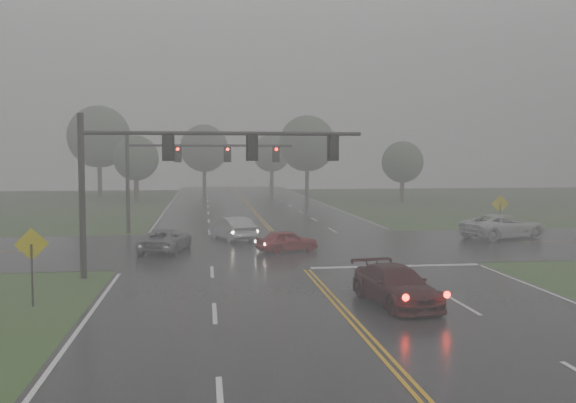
{
  "coord_description": "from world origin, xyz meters",
  "views": [
    {
      "loc": [
        -4.79,
        -15.96,
        5.42
      ],
      "look_at": [
        -0.64,
        16.0,
        3.16
      ],
      "focal_mm": 40.0,
      "sensor_mm": 36.0,
      "label": 1
    }
  ],
  "objects": [
    {
      "name": "sedan_maroon",
      "position": [
        2.09,
        6.44,
        0.0
      ],
      "size": [
        2.68,
        5.08,
        1.4
      ],
      "primitive_type": "imported",
      "rotation": [
        0.0,
        0.0,
        0.15
      ],
      "color": "#32090C",
      "rests_on": "ground"
    },
    {
      "name": "signal_gantry_near",
      "position": [
        -6.31,
        13.31,
        5.14
      ],
      "size": [
        12.75,
        0.32,
        7.34
      ],
      "color": "black",
      "rests_on": "ground"
    },
    {
      "name": "tree_nw_a",
      "position": [
        -12.98,
        62.68,
        5.23
      ],
      "size": [
        5.43,
        5.43,
        7.97
      ],
      "color": "#382F24",
      "rests_on": "ground"
    },
    {
      "name": "car_grey",
      "position": [
        -7.05,
        20.9,
        0.0
      ],
      "size": [
        3.17,
        5.06,
        1.3
      ],
      "primitive_type": "imported",
      "rotation": [
        0.0,
        0.0,
        2.91
      ],
      "color": "#5A5C61",
      "rests_on": "ground"
    },
    {
      "name": "sign_diamond_east",
      "position": [
        14.77,
        24.51,
        1.94
      ],
      "size": [
        1.19,
        0.1,
        2.87
      ],
      "rotation": [
        0.0,
        0.0,
        -0.02
      ],
      "color": "black",
      "rests_on": "ground"
    },
    {
      "name": "pickup_white",
      "position": [
        14.82,
        24.08,
        0.0
      ],
      "size": [
        6.33,
        4.28,
        1.61
      ],
      "primitive_type": "imported",
      "rotation": [
        0.0,
        0.0,
        1.87
      ],
      "color": "silver",
      "rests_on": "ground"
    },
    {
      "name": "tree_n_mid",
      "position": [
        -4.87,
        77.45,
        6.63
      ],
      "size": [
        6.86,
        6.86,
        10.07
      ],
      "color": "#382F24",
      "rests_on": "ground"
    },
    {
      "name": "ground",
      "position": [
        0.0,
        0.0,
        0.0
      ],
      "size": [
        180.0,
        180.0,
        0.0
      ],
      "primitive_type": "plane",
      "color": "#324D21",
      "rests_on": "ground"
    },
    {
      "name": "stop_bar",
      "position": [
        4.5,
        14.4,
        0.0
      ],
      "size": [
        8.5,
        0.5,
        0.01
      ],
      "primitive_type": "cube",
      "color": "silver",
      "rests_on": "ground"
    },
    {
      "name": "signal_gantry_far",
      "position": [
        -6.58,
        30.3,
        4.94
      ],
      "size": [
        11.86,
        0.36,
        7.06
      ],
      "color": "black",
      "rests_on": "ground"
    },
    {
      "name": "tree_ne_a",
      "position": [
        8.57,
        67.47,
        7.14
      ],
      "size": [
        7.39,
        7.39,
        10.85
      ],
      "color": "#382F24",
      "rests_on": "ground"
    },
    {
      "name": "tree_nw_b",
      "position": [
        -18.91,
        73.35,
        8.1
      ],
      "size": [
        8.38,
        8.38,
        12.31
      ],
      "color": "#382F24",
      "rests_on": "ground"
    },
    {
      "name": "sedan_silver",
      "position": [
        -3.04,
        25.65,
        0.0
      ],
      "size": [
        2.97,
        4.83,
        1.5
      ],
      "primitive_type": "imported",
      "rotation": [
        0.0,
        0.0,
        3.47
      ],
      "color": "#B4B6BC",
      "rests_on": "ground"
    },
    {
      "name": "cross_street",
      "position": [
        0.0,
        22.0,
        0.0
      ],
      "size": [
        120.0,
        14.0,
        0.02
      ],
      "primitive_type": "cube",
      "color": "black",
      "rests_on": "ground"
    },
    {
      "name": "sedan_red",
      "position": [
        -0.15,
        20.05,
        0.0
      ],
      "size": [
        3.86,
        2.52,
        1.22
      ],
      "primitive_type": "imported",
      "rotation": [
        0.0,
        0.0,
        1.9
      ],
      "color": "maroon",
      "rests_on": "ground"
    },
    {
      "name": "main_road",
      "position": [
        0.0,
        20.0,
        0.0
      ],
      "size": [
        18.0,
        160.0,
        0.02
      ],
      "primitive_type": "cube",
      "color": "black",
      "rests_on": "ground"
    },
    {
      "name": "tree_e_near",
      "position": [
        18.53,
        57.93,
        4.78
      ],
      "size": [
        4.96,
        4.96,
        7.28
      ],
      "color": "#382F24",
      "rests_on": "ground"
    },
    {
      "name": "tree_n_far",
      "position": [
        6.09,
        88.66,
        6.01
      ],
      "size": [
        6.23,
        6.23,
        9.14
      ],
      "color": "#382F24",
      "rests_on": "ground"
    },
    {
      "name": "sign_diamond_west",
      "position": [
        -11.02,
        7.98,
        1.93
      ],
      "size": [
        1.16,
        0.34,
        2.86
      ],
      "rotation": [
        0.0,
        0.0,
        0.25
      ],
      "color": "black",
      "rests_on": "ground"
    }
  ]
}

